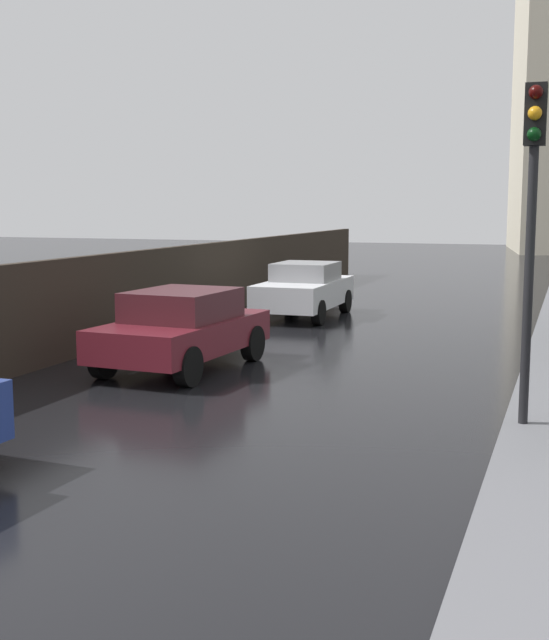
% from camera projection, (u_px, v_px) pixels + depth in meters
% --- Properties ---
extents(car_maroon_near_kerb, '(2.05, 3.92, 1.43)m').
position_uv_depth(car_maroon_near_kerb, '(182.00, 328.00, 15.00)').
color(car_maroon_near_kerb, maroon).
rests_on(car_maroon_near_kerb, ground).
extents(car_white_far_ahead, '(1.81, 4.02, 1.43)m').
position_uv_depth(car_white_far_ahead, '(305.00, 289.00, 21.99)').
color(car_white_far_ahead, silver).
rests_on(car_white_far_ahead, ground).
extents(traffic_light, '(0.26, 0.39, 4.28)m').
position_uv_depth(traffic_light, '(532.00, 191.00, 10.40)').
color(traffic_light, black).
rests_on(traffic_light, sidewalk_strip).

